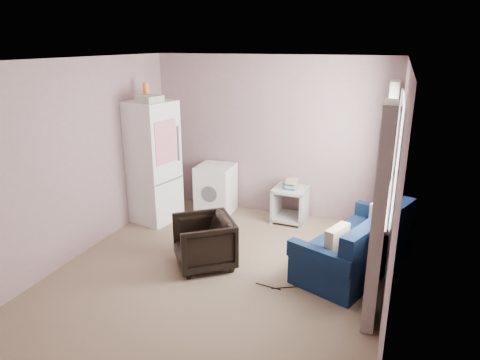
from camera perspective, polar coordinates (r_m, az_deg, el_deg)
The scene contains 8 objects.
room at distance 4.85m, azimuth -2.74°, elevation 0.85°, with size 3.84×4.24×2.54m.
armchair at distance 5.34m, azimuth -4.84°, elevation -7.93°, with size 0.68×0.64×0.70m, color black.
fridge at distance 6.63m, azimuth -11.59°, elevation 2.41°, with size 0.76×0.76×2.11m.
washing_machine at distance 6.96m, azimuth -3.24°, elevation -1.05°, with size 0.57×0.58×0.79m.
side_table at distance 6.66m, azimuth 6.72°, elevation -2.92°, with size 0.51×0.51×0.68m.
sofa at distance 5.46m, azimuth 15.47°, elevation -8.73°, with size 1.38×1.91×0.78m.
window_dressing at distance 5.20m, azimuth 18.66°, elevation -0.58°, with size 0.17×2.62×2.18m.
floor_cables at distance 5.05m, azimuth 4.89°, elevation -14.03°, with size 0.48×0.16×0.01m.
Camera 1 is at (1.82, -4.26, 2.68)m, focal length 32.00 mm.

